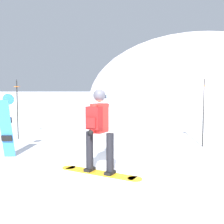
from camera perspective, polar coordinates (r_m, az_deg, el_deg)
The scene contains 6 objects.
ground_plane at distance 6.24m, azimuth 2.63°, elevation -11.17°, with size 300.00×300.00×0.00m, color white.
ridge_peak_main at distance 37.55m, azimuth 17.15°, elevation 1.99°, with size 28.04×25.23×17.23m.
snowboarder_main at distance 5.56m, azimuth -2.74°, elevation -3.47°, with size 1.63×1.06×1.71m.
spare_snowboard at distance 7.27m, azimuth -20.78°, elevation -2.69°, with size 0.28×0.50×1.60m.
piste_marker_near at distance 8.61m, azimuth 18.23°, elevation 0.92°, with size 0.20×0.20×2.06m.
piste_marker_far at distance 9.98m, azimuth -18.82°, elevation 1.36°, with size 0.20×0.20×2.04m.
Camera 1 is at (-0.43, -5.98, 1.72)m, focal length 44.66 mm.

